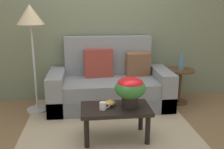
{
  "coord_description": "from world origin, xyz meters",
  "views": [
    {
      "loc": [
        -0.29,
        -3.23,
        1.6
      ],
      "look_at": [
        0.08,
        0.08,
        0.68
      ],
      "focal_mm": 40.69,
      "sensor_mm": 36.0,
      "label": 1
    }
  ],
  "objects_px": {
    "coffee_mug": "(103,106)",
    "snack_bowl": "(110,103)",
    "potted_plant": "(130,88)",
    "table_vase": "(181,63)",
    "floor_lamp": "(31,23)",
    "side_table": "(180,80)",
    "couch": "(110,86)",
    "coffee_table": "(116,113)"
  },
  "relations": [
    {
      "from": "coffee_mug",
      "to": "floor_lamp",
      "type": "bearing_deg",
      "value": 132.38
    },
    {
      "from": "snack_bowl",
      "to": "table_vase",
      "type": "relative_size",
      "value": 0.48
    },
    {
      "from": "snack_bowl",
      "to": "potted_plant",
      "type": "bearing_deg",
      "value": -10.23
    },
    {
      "from": "potted_plant",
      "to": "coffee_mug",
      "type": "height_order",
      "value": "potted_plant"
    },
    {
      "from": "potted_plant",
      "to": "side_table",
      "type": "bearing_deg",
      "value": 45.56
    },
    {
      "from": "coffee_table",
      "to": "floor_lamp",
      "type": "relative_size",
      "value": 0.52
    },
    {
      "from": "floor_lamp",
      "to": "potted_plant",
      "type": "distance_m",
      "value": 1.76
    },
    {
      "from": "side_table",
      "to": "table_vase",
      "type": "xyz_separation_m",
      "value": [
        -0.01,
        -0.01,
        0.29
      ]
    },
    {
      "from": "table_vase",
      "to": "potted_plant",
      "type": "bearing_deg",
      "value": -134.48
    },
    {
      "from": "couch",
      "to": "side_table",
      "type": "xyz_separation_m",
      "value": [
        1.16,
        -0.02,
        0.07
      ]
    },
    {
      "from": "coffee_mug",
      "to": "snack_bowl",
      "type": "xyz_separation_m",
      "value": [
        0.09,
        0.11,
        -0.01
      ]
    },
    {
      "from": "couch",
      "to": "potted_plant",
      "type": "distance_m",
      "value": 1.13
    },
    {
      "from": "floor_lamp",
      "to": "side_table",
      "type": "bearing_deg",
      "value": 1.88
    },
    {
      "from": "snack_bowl",
      "to": "coffee_table",
      "type": "bearing_deg",
      "value": -42.43
    },
    {
      "from": "side_table",
      "to": "coffee_mug",
      "type": "relative_size",
      "value": 4.74
    },
    {
      "from": "coffee_mug",
      "to": "table_vase",
      "type": "bearing_deg",
      "value": 39.29
    },
    {
      "from": "potted_plant",
      "to": "floor_lamp",
      "type": "bearing_deg",
      "value": 142.56
    },
    {
      "from": "couch",
      "to": "floor_lamp",
      "type": "distance_m",
      "value": 1.55
    },
    {
      "from": "floor_lamp",
      "to": "table_vase",
      "type": "distance_m",
      "value": 2.41
    },
    {
      "from": "coffee_mug",
      "to": "table_vase",
      "type": "height_order",
      "value": "table_vase"
    },
    {
      "from": "couch",
      "to": "coffee_mug",
      "type": "distance_m",
      "value": 1.17
    },
    {
      "from": "side_table",
      "to": "snack_bowl",
      "type": "distance_m",
      "value": 1.63
    },
    {
      "from": "coffee_table",
      "to": "snack_bowl",
      "type": "bearing_deg",
      "value": 137.57
    },
    {
      "from": "snack_bowl",
      "to": "table_vase",
      "type": "distance_m",
      "value": 1.64
    },
    {
      "from": "couch",
      "to": "side_table",
      "type": "distance_m",
      "value": 1.17
    },
    {
      "from": "potted_plant",
      "to": "snack_bowl",
      "type": "height_order",
      "value": "potted_plant"
    },
    {
      "from": "couch",
      "to": "potted_plant",
      "type": "bearing_deg",
      "value": -83.34
    },
    {
      "from": "coffee_mug",
      "to": "snack_bowl",
      "type": "height_order",
      "value": "coffee_mug"
    },
    {
      "from": "couch",
      "to": "table_vase",
      "type": "xyz_separation_m",
      "value": [
        1.16,
        -0.03,
        0.37
      ]
    },
    {
      "from": "floor_lamp",
      "to": "couch",
      "type": "bearing_deg",
      "value": 4.75
    },
    {
      "from": "coffee_mug",
      "to": "snack_bowl",
      "type": "relative_size",
      "value": 0.91
    },
    {
      "from": "coffee_table",
      "to": "side_table",
      "type": "relative_size",
      "value": 1.43
    },
    {
      "from": "side_table",
      "to": "snack_bowl",
      "type": "xyz_separation_m",
      "value": [
        -1.28,
        -1.01,
        0.05
      ]
    },
    {
      "from": "couch",
      "to": "coffee_table",
      "type": "bearing_deg",
      "value": -92.58
    },
    {
      "from": "side_table",
      "to": "floor_lamp",
      "type": "xyz_separation_m",
      "value": [
        -2.32,
        -0.08,
        0.95
      ]
    },
    {
      "from": "couch",
      "to": "coffee_table",
      "type": "height_order",
      "value": "couch"
    },
    {
      "from": "side_table",
      "to": "snack_bowl",
      "type": "height_order",
      "value": "side_table"
    },
    {
      "from": "table_vase",
      "to": "snack_bowl",
      "type": "bearing_deg",
      "value": -141.57
    },
    {
      "from": "coffee_mug",
      "to": "potted_plant",
      "type": "bearing_deg",
      "value": 10.77
    },
    {
      "from": "potted_plant",
      "to": "table_vase",
      "type": "height_order",
      "value": "table_vase"
    },
    {
      "from": "couch",
      "to": "table_vase",
      "type": "bearing_deg",
      "value": -1.33
    },
    {
      "from": "side_table",
      "to": "potted_plant",
      "type": "distance_m",
      "value": 1.5
    }
  ]
}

